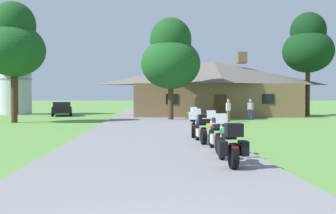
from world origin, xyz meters
The scene contains 16 objects.
ground_plane centered at (0.00, 20.00, 0.00)m, with size 500.00×500.00×0.00m, color #56893D.
asphalt_driveway centered at (0.00, 18.00, 0.03)m, with size 6.40×80.00×0.06m, color slate.
motorcycle_green_nearest_to_camera centered at (2.00, 6.03, 0.61)m, with size 0.72×2.08×1.30m.
motorcycle_orange_second_in_row centered at (2.14, 8.74, 0.62)m, with size 0.66×2.08×1.30m.
motorcycle_blue_third_in_row centered at (1.98, 11.10, 0.62)m, with size 0.66×2.08×1.30m.
motorcycle_white_farthest_in_row centered at (1.99, 13.52, 0.62)m, with size 0.74×2.08×1.30m.
stone_lodge centered at (6.47, 34.17, 2.79)m, with size 16.49×7.50×6.32m.
bystander_gray_shirt_near_lodge centered at (8.27, 27.15, 0.95)m, with size 0.42×0.41×1.69m.
bystander_white_shirt_beside_signpost centered at (5.92, 24.59, 0.95)m, with size 0.39×0.45×1.69m.
bystander_tan_shirt_by_tree centered at (6.33, 26.58, 0.93)m, with size 0.42×0.42×1.67m.
tree_by_lodge_front centered at (1.80, 27.40, 5.11)m, with size 4.78×4.78×8.25m.
tree_left_far centered at (-13.93, 37.87, 6.66)m, with size 4.85×4.85×9.86m.
tree_right_of_lodge centered at (15.90, 33.98, 7.00)m, with size 4.99×4.99×10.30m.
tree_left_near centered at (-9.70, 24.71, 5.76)m, with size 4.49×4.49×8.73m.
metal_silo_distant centered at (-14.53, 39.35, 4.26)m, with size 3.54×3.54×8.50m.
parked_black_suv_far_left centered at (-8.60, 35.23, 0.78)m, with size 2.73×4.88×1.40m.
Camera 1 is at (-0.10, -3.75, 1.80)m, focal length 41.33 mm.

